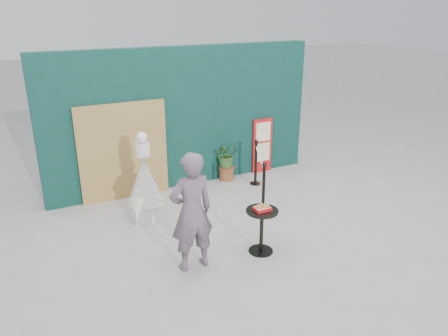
{
  "coord_description": "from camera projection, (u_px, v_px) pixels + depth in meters",
  "views": [
    {
      "loc": [
        -3.35,
        -5.44,
        3.82
      ],
      "look_at": [
        0.0,
        1.2,
        1.0
      ],
      "focal_mm": 35.0,
      "sensor_mm": 36.0,
      "label": 1
    }
  ],
  "objects": [
    {
      "name": "planter",
      "position": [
        226.0,
        157.0,
        9.89
      ],
      "size": [
        0.55,
        0.47,
        0.93
      ],
      "color": "brown",
      "rests_on": "ground"
    },
    {
      "name": "statue",
      "position": [
        145.0,
        184.0,
        8.06
      ],
      "size": [
        0.66,
        0.66,
        1.68
      ],
      "color": "white",
      "rests_on": "ground"
    },
    {
      "name": "back_wall",
      "position": [
        183.0,
        118.0,
        9.4
      ],
      "size": [
        6.0,
        0.3,
        3.0
      ],
      "primitive_type": "cube",
      "color": "#0B322A",
      "rests_on": "ground"
    },
    {
      "name": "bamboo_fence",
      "position": [
        124.0,
        152.0,
        8.82
      ],
      "size": [
        1.8,
        0.08,
        2.0
      ],
      "primitive_type": "cube",
      "color": "tan",
      "rests_on": "ground"
    },
    {
      "name": "woman",
      "position": [
        192.0,
        212.0,
        6.42
      ],
      "size": [
        0.69,
        0.47,
        1.87
      ],
      "primitive_type": "imported",
      "rotation": [
        0.0,
        0.0,
        3.17
      ],
      "color": "slate",
      "rests_on": "ground"
    },
    {
      "name": "menu_board",
      "position": [
        262.0,
        146.0,
        10.34
      ],
      "size": [
        0.5,
        0.07,
        1.3
      ],
      "color": "red",
      "rests_on": "ground"
    },
    {
      "name": "stanchion_barrier",
      "position": [
        259.0,
        175.0,
        8.99
      ],
      "size": [
        0.84,
        1.54,
        1.03
      ],
      "color": "black",
      "rests_on": "ground"
    },
    {
      "name": "ground",
      "position": [
        256.0,
        246.0,
        7.31
      ],
      "size": [
        60.0,
        60.0,
        0.0
      ],
      "primitive_type": "plane",
      "color": "#ADAAA5",
      "rests_on": "ground"
    },
    {
      "name": "cafe_table",
      "position": [
        262.0,
        224.0,
        6.99
      ],
      "size": [
        0.52,
        0.52,
        0.75
      ],
      "color": "black",
      "rests_on": "ground"
    },
    {
      "name": "food_basket",
      "position": [
        262.0,
        208.0,
        6.89
      ],
      "size": [
        0.26,
        0.19,
        0.11
      ],
      "color": "red",
      "rests_on": "cafe_table"
    }
  ]
}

